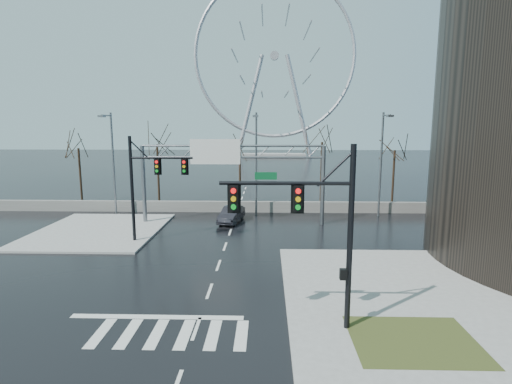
{
  "coord_description": "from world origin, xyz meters",
  "views": [
    {
      "loc": [
        3.04,
        -20.07,
        8.68
      ],
      "look_at": [
        2.26,
        8.35,
        4.0
      ],
      "focal_mm": 28.0,
      "sensor_mm": 36.0,
      "label": 1
    }
  ],
  "objects_px": {
    "ferris_wheel": "(274,63)",
    "signal_mast_far": "(147,179)",
    "signal_mast_near": "(318,220)",
    "car": "(231,214)",
    "sign_gantry": "(228,167)"
  },
  "relations": [
    {
      "from": "ferris_wheel",
      "to": "car",
      "type": "xyz_separation_m",
      "value": [
        -5.19,
        -79.45,
        -25.42
      ]
    },
    {
      "from": "sign_gantry",
      "to": "car",
      "type": "bearing_deg",
      "value": 72.79
    },
    {
      "from": "signal_mast_far",
      "to": "signal_mast_near",
      "type": "bearing_deg",
      "value": -49.74
    },
    {
      "from": "signal_mast_far",
      "to": "car",
      "type": "distance_m",
      "value": 9.63
    },
    {
      "from": "signal_mast_near",
      "to": "car",
      "type": "xyz_separation_m",
      "value": [
        -5.33,
        19.59,
        -4.16
      ]
    },
    {
      "from": "signal_mast_near",
      "to": "signal_mast_far",
      "type": "distance_m",
      "value": 17.03
    },
    {
      "from": "signal_mast_near",
      "to": "car",
      "type": "relative_size",
      "value": 1.84
    },
    {
      "from": "sign_gantry",
      "to": "car",
      "type": "distance_m",
      "value": 4.51
    },
    {
      "from": "ferris_wheel",
      "to": "signal_mast_far",
      "type": "bearing_deg",
      "value": -97.2
    },
    {
      "from": "signal_mast_far",
      "to": "sign_gantry",
      "type": "xyz_separation_m",
      "value": [
        5.49,
        6.0,
        0.35
      ]
    },
    {
      "from": "sign_gantry",
      "to": "ferris_wheel",
      "type": "height_order",
      "value": "ferris_wheel"
    },
    {
      "from": "signal_mast_near",
      "to": "ferris_wheel",
      "type": "bearing_deg",
      "value": 90.08
    },
    {
      "from": "signal_mast_near",
      "to": "signal_mast_far",
      "type": "relative_size",
      "value": 1.0
    },
    {
      "from": "signal_mast_far",
      "to": "sign_gantry",
      "type": "height_order",
      "value": "signal_mast_far"
    },
    {
      "from": "ferris_wheel",
      "to": "signal_mast_near",
      "type": "bearing_deg",
      "value": -89.92
    }
  ]
}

